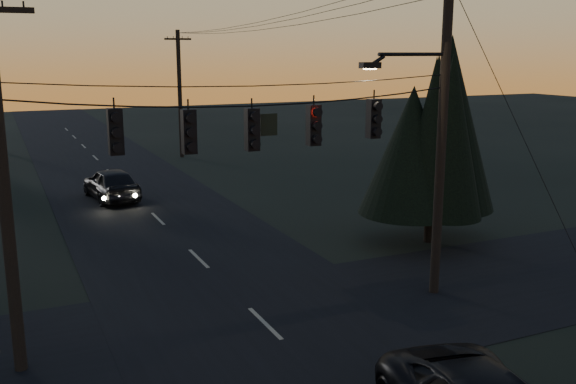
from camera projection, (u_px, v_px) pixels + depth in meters
name	position (u px, v px, depth m)	size (l,w,h in m)	color
main_road	(170.00, 230.00, 25.89)	(8.00, 120.00, 0.02)	black
cross_road	(265.00, 324.00, 17.01)	(60.00, 7.00, 0.02)	black
utility_pole_right	(434.00, 292.00, 19.26)	(5.00, 0.30, 10.00)	black
utility_pole_left	(21.00, 369.00, 14.57)	(1.80, 0.30, 8.50)	black
utility_pole_far_r	(182.00, 157.00, 44.11)	(1.80, 0.30, 8.50)	black
span_signal_assembly	(254.00, 127.00, 15.79)	(11.50, 0.44, 1.57)	black
evergreen_right	(434.00, 112.00, 23.35)	(4.06, 4.06, 8.65)	black
sedan_oncoming_a	(111.00, 184.00, 31.12)	(1.87, 4.64, 1.58)	black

